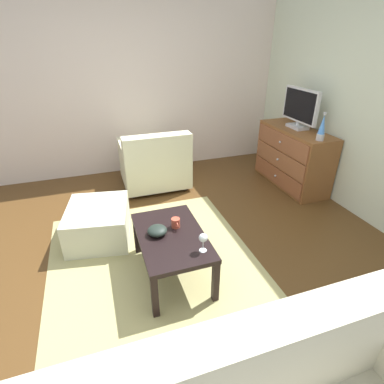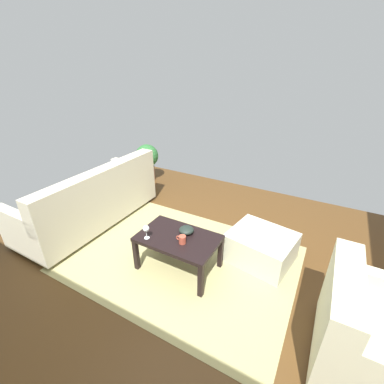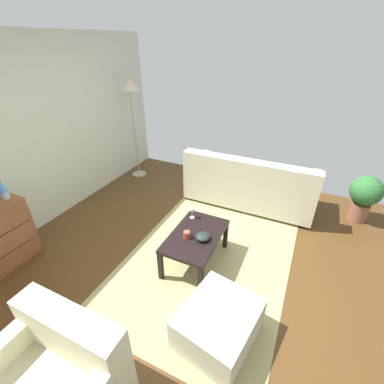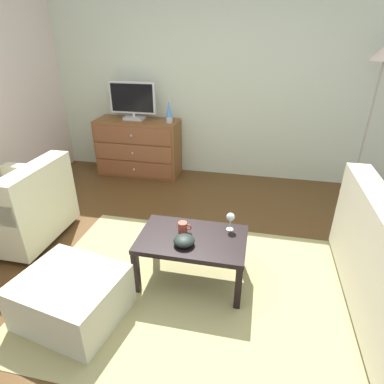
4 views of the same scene
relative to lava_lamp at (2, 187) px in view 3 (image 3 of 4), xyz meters
name	(u,v)px [view 3 (image 3 of 4)]	position (x,y,z in m)	size (l,w,h in m)	color
ground_plane	(185,269)	(0.61, -1.98, -0.97)	(5.30, 5.15, 0.05)	#523518
wall_accent_rear	(23,140)	(0.61, 0.36, 0.31)	(5.30, 0.12, 2.51)	beige
area_rug	(207,261)	(0.81, -2.18, -0.94)	(2.60, 1.90, 0.01)	tan
lava_lamp	(2,187)	(0.00, 0.00, 0.00)	(0.09, 0.09, 0.33)	#B7B7BC
coffee_table	(196,238)	(0.76, -2.05, -0.58)	(0.87, 0.55, 0.43)	black
wine_glass	(192,210)	(1.04, -1.87, -0.41)	(0.07, 0.07, 0.16)	silver
mug	(187,235)	(0.67, -1.99, -0.48)	(0.11, 0.08, 0.09)	#AA4633
bowl_decorative	(203,237)	(0.72, -2.16, -0.49)	(0.17, 0.17, 0.07)	black
couch_large	(249,185)	(2.35, -2.28, -0.61)	(0.85, 2.03, 0.87)	#332319
ottoman	(218,324)	(-0.01, -2.63, -0.77)	(0.70, 0.60, 0.36)	beige
standing_lamp	(130,95)	(2.47, 0.00, 0.60)	(0.32, 0.32, 1.81)	#A59E8C
potted_plant	(365,195)	(2.62, -3.91, -0.51)	(0.44, 0.44, 0.72)	brown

